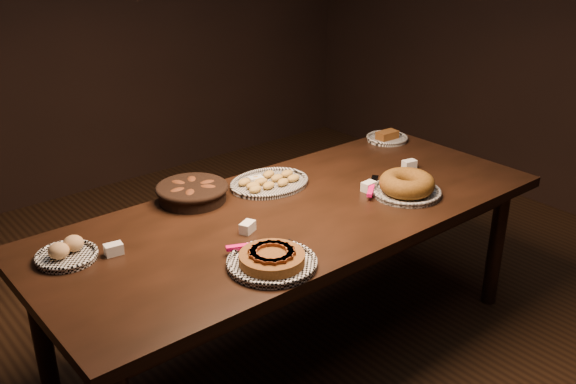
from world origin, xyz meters
TOP-DOWN VIEW (x-y plane):
  - ground at (0.00, 0.00)m, footprint 5.00×5.00m
  - buffet_table at (0.00, 0.00)m, footprint 2.40×1.00m
  - apple_tart_plate at (-0.40, -0.32)m, footprint 0.35×0.36m
  - madeleine_platter at (0.07, 0.29)m, footprint 0.41×0.33m
  - bundt_cake_plate at (0.51, -0.21)m, footprint 0.37×0.39m
  - croissant_basket at (-0.31, 0.38)m, footprint 0.38×0.38m
  - bread_roll_plate at (-0.97, 0.23)m, footprint 0.24×0.24m
  - loaf_plate at (1.02, 0.38)m, footprint 0.24×0.24m
  - tent_cards at (0.02, 0.08)m, footprint 1.67×0.45m

SIDE VIEW (x-z plane):
  - ground at x=0.00m, z-range 0.00..0.00m
  - buffet_table at x=0.00m, z-range 0.30..1.05m
  - madeleine_platter at x=0.07m, z-range 0.74..0.79m
  - loaf_plate at x=1.02m, z-range 0.74..0.80m
  - tent_cards at x=0.02m, z-range 0.75..0.79m
  - apple_tart_plate at x=-0.40m, z-range 0.74..0.81m
  - bread_roll_plate at x=-0.97m, z-range 0.74..0.81m
  - bundt_cake_plate at x=0.51m, z-range 0.74..0.85m
  - croissant_basket at x=-0.31m, z-range 0.76..0.84m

